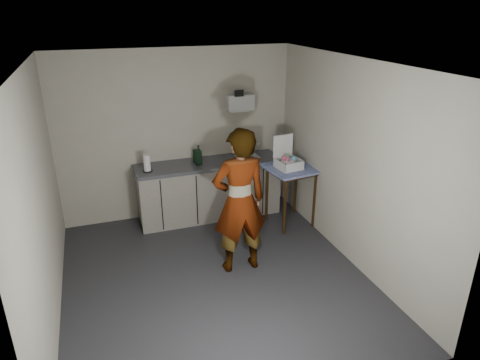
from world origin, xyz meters
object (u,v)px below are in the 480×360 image
object	(u,v)px
kitchen_counter	(209,191)
dish_rack	(247,155)
side_table	(291,175)
standing_man	(239,202)
soap_bottle	(199,155)
bakery_box	(288,161)
dark_bottle	(195,156)
soda_can	(200,159)
paper_towel	(147,164)

from	to	relation	value
kitchen_counter	dish_rack	xyz separation A→B (m)	(0.63, -0.01, 0.54)
side_table	standing_man	bearing A→B (deg)	-148.92
kitchen_counter	side_table	world-z (taller)	side_table
kitchen_counter	side_table	size ratio (longest dim) A/B	2.43
soap_bottle	bakery_box	distance (m)	1.34
dark_bottle	dish_rack	xyz separation A→B (m)	(0.83, -0.08, -0.05)
standing_man	bakery_box	xyz separation A→B (m)	(1.07, 0.90, 0.09)
soda_can	bakery_box	world-z (taller)	bakery_box
soda_can	dark_bottle	world-z (taller)	dark_bottle
standing_man	dish_rack	size ratio (longest dim) A/B	5.18
side_table	dark_bottle	size ratio (longest dim) A/B	4.40
paper_towel	dish_rack	size ratio (longest dim) A/B	0.70
paper_towel	dish_rack	bearing A→B (deg)	2.65
paper_towel	dish_rack	xyz separation A→B (m)	(1.57, 0.07, -0.06)
soap_bottle	soda_can	distance (m)	0.12
kitchen_counter	soda_can	xyz separation A→B (m)	(-0.13, 0.01, 0.55)
kitchen_counter	dark_bottle	world-z (taller)	dark_bottle
soap_bottle	bakery_box	size ratio (longest dim) A/B	0.66
soda_can	dish_rack	size ratio (longest dim) A/B	0.36
bakery_box	soda_can	bearing A→B (deg)	142.64
standing_man	soda_can	xyz separation A→B (m)	(-0.09, 1.56, 0.04)
side_table	soap_bottle	xyz separation A→B (m)	(-1.26, 0.59, 0.26)
soda_can	dish_rack	distance (m)	0.76
dark_bottle	soda_can	bearing A→B (deg)	-36.04
soda_can	side_table	bearing A→B (deg)	-28.51
standing_man	dish_rack	xyz separation A→B (m)	(0.67, 1.53, 0.03)
kitchen_counter	bakery_box	distance (m)	1.36
soda_can	paper_towel	xyz separation A→B (m)	(-0.81, -0.10, 0.05)
kitchen_counter	paper_towel	world-z (taller)	paper_towel
standing_man	dark_bottle	world-z (taller)	standing_man
dish_rack	bakery_box	size ratio (longest dim) A/B	0.77
dish_rack	side_table	bearing A→B (deg)	-53.94
side_table	dish_rack	xyz separation A→B (m)	(-0.47, 0.64, 0.16)
side_table	bakery_box	size ratio (longest dim) A/B	1.98
side_table	bakery_box	bearing A→B (deg)	171.05
standing_man	side_table	bearing A→B (deg)	-142.04
soap_bottle	standing_man	bearing A→B (deg)	-84.94
dark_bottle	standing_man	bearing A→B (deg)	-84.25
soap_bottle	paper_towel	size ratio (longest dim) A/B	1.21
soap_bottle	dark_bottle	size ratio (longest dim) A/B	1.46
dark_bottle	bakery_box	size ratio (longest dim) A/B	0.45
standing_man	paper_towel	distance (m)	1.72
kitchen_counter	dark_bottle	distance (m)	0.62
kitchen_counter	standing_man	size ratio (longest dim) A/B	1.20
standing_man	soda_can	distance (m)	1.57
dark_bottle	bakery_box	bearing A→B (deg)	-30.14
side_table	soap_bottle	size ratio (longest dim) A/B	3.01
kitchen_counter	soap_bottle	distance (m)	0.66
kitchen_counter	paper_towel	bearing A→B (deg)	-174.65
kitchen_counter	side_table	xyz separation A→B (m)	(1.10, -0.65, 0.38)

